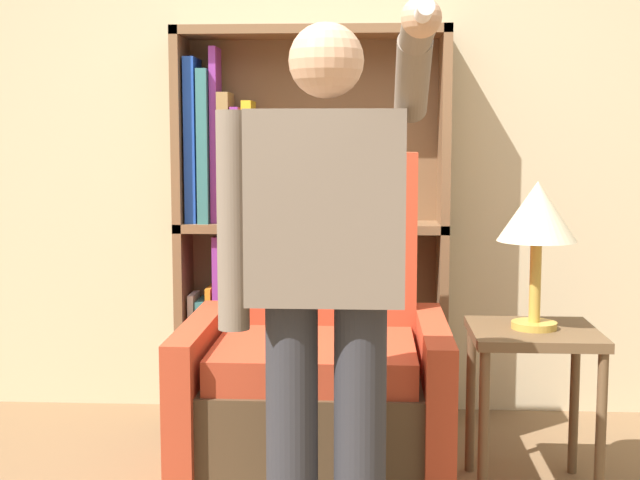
% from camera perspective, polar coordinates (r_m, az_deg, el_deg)
% --- Properties ---
extents(wall_back, '(8.00, 0.06, 2.80)m').
position_cam_1_polar(wall_back, '(4.20, 0.86, 8.05)').
color(wall_back, beige).
rests_on(wall_back, ground_plane).
extents(bookcase, '(1.22, 0.28, 1.78)m').
position_cam_1_polar(bookcase, '(4.08, -2.72, 0.49)').
color(bookcase, brown).
rests_on(bookcase, ground_plane).
extents(armchair, '(0.95, 0.81, 1.24)m').
position_cam_1_polar(armchair, '(3.36, -0.22, -9.07)').
color(armchair, '#4C3823').
rests_on(armchair, ground_plane).
extents(person_standing, '(0.58, 0.78, 1.61)m').
position_cam_1_polar(person_standing, '(2.49, 0.34, -2.05)').
color(person_standing, '#2D2D33').
rests_on(person_standing, ground_plane).
extents(side_table, '(0.45, 0.45, 0.61)m').
position_cam_1_polar(side_table, '(3.33, 13.48, -7.32)').
color(side_table, brown).
rests_on(side_table, ground_plane).
extents(table_lamp, '(0.28, 0.28, 0.53)m').
position_cam_1_polar(table_lamp, '(3.25, 13.72, 1.42)').
color(table_lamp, gold).
rests_on(table_lamp, side_table).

